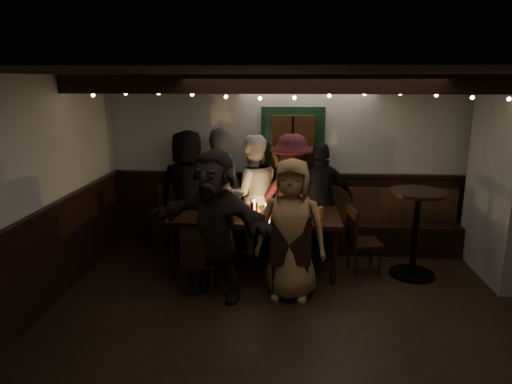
# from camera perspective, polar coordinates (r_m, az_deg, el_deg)

# --- Properties ---
(room) EXTENTS (6.02, 5.01, 2.62)m
(room) POSITION_cam_1_polar(r_m,az_deg,el_deg) (6.17, 16.39, -0.46)
(room) COLOR black
(room) RESTS_ON ground
(dining_table) EXTENTS (2.24, 0.96, 0.97)m
(dining_table) POSITION_cam_1_polar(r_m,az_deg,el_deg) (6.11, -0.15, -3.35)
(dining_table) COLOR black
(dining_table) RESTS_ON ground
(chair_near_left) EXTENTS (0.39, 0.39, 0.87)m
(chair_near_left) POSITION_cam_1_polar(r_m,az_deg,el_deg) (5.51, -7.14, -8.10)
(chair_near_left) COLOR black
(chair_near_left) RESTS_ON ground
(chair_near_right) EXTENTS (0.49, 0.49, 1.04)m
(chair_near_right) POSITION_cam_1_polar(r_m,az_deg,el_deg) (5.40, 4.29, -7.38)
(chair_near_right) COLOR black
(chair_near_right) RESTS_ON ground
(chair_end) EXTENTS (0.47, 0.47, 0.90)m
(chair_end) POSITION_cam_1_polar(r_m,az_deg,el_deg) (6.26, 12.69, -5.45)
(chair_end) COLOR black
(chair_end) RESTS_ON ground
(high_top) EXTENTS (0.73, 0.73, 1.16)m
(high_top) POSITION_cam_1_polar(r_m,az_deg,el_deg) (6.30, 19.39, -3.64)
(high_top) COLOR black
(high_top) RESTS_ON ground
(person_a) EXTENTS (0.94, 0.65, 1.84)m
(person_a) POSITION_cam_1_polar(r_m,az_deg,el_deg) (6.86, -8.46, 0.03)
(person_a) COLOR black
(person_a) RESTS_ON ground
(person_b) EXTENTS (0.81, 0.69, 1.88)m
(person_b) POSITION_cam_1_polar(r_m,az_deg,el_deg) (6.78, -4.28, 0.15)
(person_b) COLOR #313034
(person_b) RESTS_ON ground
(person_c) EXTENTS (1.00, 0.87, 1.77)m
(person_c) POSITION_cam_1_polar(r_m,az_deg,el_deg) (6.77, -0.44, -0.29)
(person_c) COLOR silver
(person_c) RESTS_ON ground
(person_d) EXTENTS (1.31, 0.99, 1.79)m
(person_d) POSITION_cam_1_polar(r_m,az_deg,el_deg) (6.73, 4.38, -0.34)
(person_d) COLOR #42151C
(person_d) RESTS_ON ground
(person_e) EXTENTS (1.05, 0.63, 1.67)m
(person_e) POSITION_cam_1_polar(r_m,az_deg,el_deg) (6.72, 8.13, -0.97)
(person_e) COLOR black
(person_e) RESTS_ON ground
(person_f) EXTENTS (1.74, 1.14, 1.80)m
(person_f) POSITION_cam_1_polar(r_m,az_deg,el_deg) (5.36, -5.20, -4.04)
(person_f) COLOR black
(person_f) RESTS_ON ground
(person_g) EXTENTS (0.88, 0.63, 1.68)m
(person_g) POSITION_cam_1_polar(r_m,az_deg,el_deg) (5.34, 4.41, -4.72)
(person_g) COLOR olive
(person_g) RESTS_ON ground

